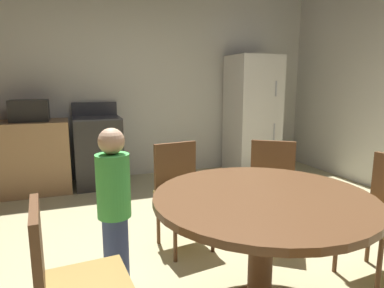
% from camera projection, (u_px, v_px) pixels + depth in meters
% --- Properties ---
extents(ground_plane, '(14.00, 14.00, 0.00)m').
position_uv_depth(ground_plane, '(213.00, 273.00, 2.45)').
color(ground_plane, tan).
extents(wall_back, '(5.89, 0.12, 2.70)m').
position_uv_depth(wall_back, '(134.00, 84.00, 4.87)').
color(wall_back, beige).
rests_on(wall_back, ground).
extents(oven_range, '(0.60, 0.60, 1.10)m').
position_uv_depth(oven_range, '(98.00, 151.00, 4.47)').
color(oven_range, '#2D2B28').
rests_on(oven_range, ground).
extents(refrigerator, '(0.68, 0.68, 1.76)m').
position_uv_depth(refrigerator, '(252.00, 115.00, 5.11)').
color(refrigerator, silver).
rests_on(refrigerator, ground).
extents(microwave, '(0.44, 0.32, 0.26)m').
position_uv_depth(microwave, '(29.00, 111.00, 4.09)').
color(microwave, black).
rests_on(microwave, kitchen_counter).
extents(dining_table, '(1.22, 1.22, 0.76)m').
position_uv_depth(dining_table, '(262.00, 221.00, 1.89)').
color(dining_table, brown).
rests_on(dining_table, ground).
extents(chair_east, '(0.43, 0.43, 0.87)m').
position_uv_depth(chair_east, '(384.00, 210.00, 2.32)').
color(chair_east, brown).
rests_on(chair_east, ground).
extents(chair_north, '(0.45, 0.45, 0.87)m').
position_uv_depth(chair_north, '(181.00, 188.00, 2.80)').
color(chair_north, brown).
rests_on(chair_north, ground).
extents(chair_west, '(0.43, 0.43, 0.87)m').
position_uv_depth(chair_west, '(69.00, 282.00, 1.48)').
color(chair_west, brown).
rests_on(chair_west, ground).
extents(chair_northeast, '(0.56, 0.56, 0.87)m').
position_uv_depth(chair_northeast, '(271.00, 185.00, 2.88)').
color(chair_northeast, brown).
rests_on(chair_northeast, ground).
extents(person_child, '(0.31, 0.31, 1.09)m').
position_uv_depth(person_child, '(114.00, 205.00, 2.20)').
color(person_child, '#3D4C84').
rests_on(person_child, ground).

